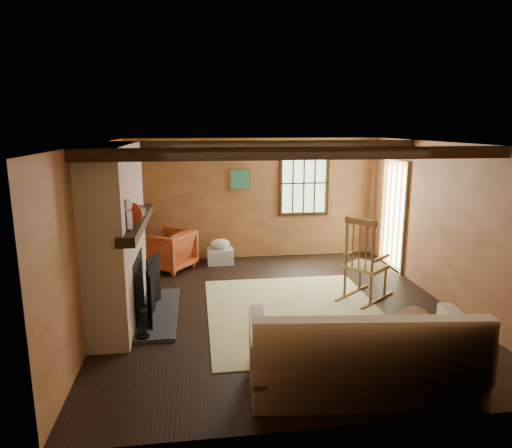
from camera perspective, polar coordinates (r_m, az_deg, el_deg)
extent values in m
plane|color=black|center=(6.85, 2.89, -10.45)|extent=(5.50, 5.50, 0.00)
cube|color=#B0663E|center=(9.15, -0.17, 3.17)|extent=(5.00, 0.02, 2.40)
cube|color=#B0663E|center=(3.93, 10.51, -9.43)|extent=(5.00, 0.02, 2.40)
cube|color=#B0663E|center=(6.51, -19.18, -1.22)|extent=(0.02, 5.50, 2.40)
cube|color=#B0663E|center=(7.36, 22.51, 0.01)|extent=(0.02, 5.50, 2.40)
cube|color=silver|center=(6.32, 3.13, 10.06)|extent=(5.00, 5.50, 0.02)
cube|color=black|center=(5.16, 5.63, 8.76)|extent=(5.00, 0.12, 0.14)
cube|color=black|center=(7.51, 1.39, 9.87)|extent=(5.00, 0.12, 0.14)
cube|color=black|center=(9.26, 6.02, 5.09)|extent=(1.02, 0.06, 1.32)
cube|color=#A9C697|center=(9.29, 5.98, 5.11)|extent=(0.90, 0.01, 1.20)
cube|color=black|center=(9.27, 6.01, 5.10)|extent=(0.90, 0.03, 0.02)
cube|color=brown|center=(8.86, 16.80, 1.04)|extent=(0.06, 1.00, 2.06)
cube|color=#A9C697|center=(8.87, 16.97, 1.04)|extent=(0.01, 0.80, 1.85)
cube|color=brown|center=(9.03, -2.04, 5.61)|extent=(0.42, 0.03, 0.42)
cube|color=#236A66|center=(9.02, -2.03, 5.60)|extent=(0.36, 0.01, 0.36)
cube|color=#9E443D|center=(6.46, -17.01, -1.17)|extent=(0.50, 2.20, 2.40)
cube|color=black|center=(6.66, -16.01, -7.45)|extent=(0.38, 1.00, 0.85)
cube|color=#333338|center=(6.76, -12.13, -10.80)|extent=(0.55, 1.80, 0.05)
cube|color=black|center=(6.39, -14.62, 0.20)|extent=(0.22, 2.30, 0.12)
cube|color=black|center=(6.23, -13.23, -9.06)|extent=(0.10, 0.36, 0.72)
cube|color=black|center=(6.57, -12.93, -7.89)|extent=(0.06, 0.36, 0.72)
cube|color=black|center=(6.92, -12.66, -6.85)|extent=(0.17, 0.34, 0.72)
cylinder|color=black|center=(6.03, -13.98, -13.44)|extent=(0.17, 0.17, 0.02)
cylinder|color=black|center=(5.87, -14.51, -10.57)|extent=(0.02, 0.02, 0.70)
cylinder|color=black|center=(5.89, -14.15, -10.45)|extent=(0.02, 0.02, 0.70)
cylinder|color=black|center=(5.92, -13.80, -10.32)|extent=(0.02, 0.02, 0.70)
cylinder|color=silver|center=(5.61, -15.72, 0.41)|extent=(0.11, 0.11, 0.24)
sphere|color=silver|center=(5.58, -15.83, 2.31)|extent=(0.13, 0.13, 0.13)
cylinder|color=#B33114|center=(5.98, -15.24, 1.31)|extent=(0.28, 0.09, 0.28)
cube|color=black|center=(6.52, -14.61, 1.45)|extent=(0.22, 0.18, 0.11)
cylinder|color=black|center=(6.80, -14.32, 1.88)|extent=(0.08, 0.08, 0.10)
cylinder|color=black|center=(6.93, -14.20, 1.97)|extent=(0.07, 0.07, 0.08)
cube|color=beige|center=(6.70, 4.92, -10.96)|extent=(2.50, 3.00, 0.01)
cube|color=tan|center=(7.26, 13.57, -5.23)|extent=(0.74, 0.74, 0.06)
cube|color=brown|center=(6.89, 12.96, 0.28)|extent=(0.37, 0.43, 0.09)
cylinder|color=brown|center=(7.43, 15.83, -6.96)|extent=(0.04, 0.04, 0.49)
cylinder|color=brown|center=(7.63, 12.84, -6.29)|extent=(0.04, 0.04, 0.49)
cylinder|color=brown|center=(7.05, 14.15, -7.89)|extent=(0.04, 0.04, 0.49)
cylinder|color=brown|center=(7.26, 11.05, -7.15)|extent=(0.04, 0.04, 0.49)
cylinder|color=brown|center=(6.86, 14.42, -2.90)|extent=(0.04, 0.04, 0.84)
cylinder|color=brown|center=(7.08, 11.26, -2.29)|extent=(0.04, 0.04, 0.84)
cylinder|color=brown|center=(6.92, 13.61, -2.92)|extent=(0.02, 0.02, 0.69)
cylinder|color=brown|center=(6.97, 12.81, -2.77)|extent=(0.02, 0.02, 0.69)
cylinder|color=brown|center=(7.03, 12.02, -2.62)|extent=(0.02, 0.02, 0.69)
cube|color=brown|center=(7.10, 15.37, -4.14)|extent=(0.39, 0.33, 0.03)
cube|color=brown|center=(7.33, 11.97, -3.45)|extent=(0.39, 0.33, 0.03)
cube|color=brown|center=(7.32, 14.91, -9.18)|extent=(0.76, 0.64, 0.03)
cube|color=brown|center=(7.52, 11.89, -8.44)|extent=(0.76, 0.64, 0.03)
cube|color=silver|center=(5.02, 12.86, -16.55)|extent=(2.32, 1.23, 0.49)
cube|color=silver|center=(4.49, 14.46, -14.97)|extent=(2.23, 0.40, 0.61)
cube|color=silver|center=(4.77, 0.15, -14.79)|extent=(0.26, 1.01, 0.45)
cube|color=silver|center=(5.27, 24.50, -13.21)|extent=(0.26, 1.01, 0.45)
ellipsoid|color=silver|center=(5.11, 18.93, -11.77)|extent=(0.41, 0.18, 0.40)
cylinder|color=brown|center=(9.21, -12.25, -4.28)|extent=(0.45, 0.14, 0.14)
cylinder|color=brown|center=(9.20, -11.33, -4.26)|extent=(0.45, 0.14, 0.14)
cylinder|color=brown|center=(9.19, -10.41, -4.23)|extent=(0.45, 0.14, 0.14)
cylinder|color=brown|center=(9.17, -12.29, -3.46)|extent=(0.45, 0.14, 0.14)
cylinder|color=brown|center=(9.16, -11.37, -3.44)|extent=(0.45, 0.14, 0.14)
cylinder|color=brown|center=(9.15, -10.45, -3.42)|extent=(0.45, 0.14, 0.14)
cube|color=silver|center=(8.93, -4.47, -4.00)|extent=(0.51, 0.39, 0.30)
ellipsoid|color=silver|center=(8.86, -4.50, -2.48)|extent=(0.39, 0.32, 0.19)
imported|color=#BF6026|center=(8.66, -10.86, -3.21)|extent=(1.11, 1.11, 0.74)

